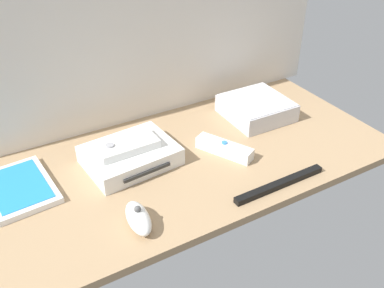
# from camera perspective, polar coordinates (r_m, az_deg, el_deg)

# --- Properties ---
(ground_plane) EXTENTS (1.00, 0.48, 0.02)m
(ground_plane) POSITION_cam_1_polar(r_m,az_deg,el_deg) (1.08, -0.00, -2.20)
(ground_plane) COLOR #9E7F5B
(ground_plane) RESTS_ON ground
(back_wall) EXTENTS (1.10, 0.01, 0.64)m
(back_wall) POSITION_cam_1_polar(r_m,az_deg,el_deg) (1.14, -6.53, 17.95)
(back_wall) COLOR silver
(back_wall) RESTS_ON ground
(game_console) EXTENTS (0.22, 0.18, 0.04)m
(game_console) POSITION_cam_1_polar(r_m,az_deg,el_deg) (1.06, -8.07, -1.48)
(game_console) COLOR white
(game_console) RESTS_ON ground_plane
(mini_computer) EXTENTS (0.17, 0.17, 0.05)m
(mini_computer) POSITION_cam_1_polar(r_m,az_deg,el_deg) (1.25, 8.41, 4.70)
(mini_computer) COLOR silver
(mini_computer) RESTS_ON ground_plane
(game_case) EXTENTS (0.15, 0.20, 0.02)m
(game_case) POSITION_cam_1_polar(r_m,az_deg,el_deg) (1.04, -21.68, -5.37)
(game_case) COLOR white
(game_case) RESTS_ON ground_plane
(remote_wand) EXTENTS (0.10, 0.15, 0.03)m
(remote_wand) POSITION_cam_1_polar(r_m,az_deg,el_deg) (1.09, 4.23, -0.57)
(remote_wand) COLOR white
(remote_wand) RESTS_ON ground_plane
(remote_nunchuk) EXTENTS (0.05, 0.10, 0.05)m
(remote_nunchuk) POSITION_cam_1_polar(r_m,az_deg,el_deg) (0.89, -7.04, -9.59)
(remote_nunchuk) COLOR white
(remote_nunchuk) RESTS_ON ground_plane
(remote_classic_pad) EXTENTS (0.15, 0.08, 0.02)m
(remote_classic_pad) POSITION_cam_1_polar(r_m,az_deg,el_deg) (1.04, -8.62, -0.09)
(remote_classic_pad) COLOR white
(remote_classic_pad) RESTS_ON game_console
(sensor_bar) EXTENTS (0.24, 0.02, 0.01)m
(sensor_bar) POSITION_cam_1_polar(r_m,az_deg,el_deg) (1.00, 11.39, -5.18)
(sensor_bar) COLOR black
(sensor_bar) RESTS_ON ground_plane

